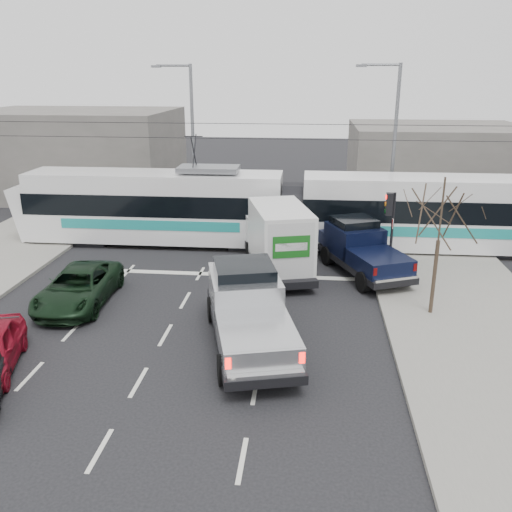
# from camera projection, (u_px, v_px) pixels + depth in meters

# --- Properties ---
(ground) EXTENTS (120.00, 120.00, 0.00)m
(ground) POSITION_uv_depth(u_px,v_px,m) (215.00, 337.00, 18.31)
(ground) COLOR black
(ground) RESTS_ON ground
(sidewalk_right) EXTENTS (6.00, 60.00, 0.15)m
(sidewalk_right) POSITION_uv_depth(u_px,v_px,m) (490.00, 348.00, 17.42)
(sidewalk_right) COLOR gray
(sidewalk_right) RESTS_ON ground
(rails) EXTENTS (60.00, 1.60, 0.03)m
(rails) POSITION_uv_depth(u_px,v_px,m) (248.00, 247.00, 27.73)
(rails) COLOR #33302D
(rails) RESTS_ON ground
(building_left) EXTENTS (14.00, 10.00, 6.00)m
(building_left) POSITION_uv_depth(u_px,v_px,m) (76.00, 153.00, 39.43)
(building_left) COLOR slate
(building_left) RESTS_ON ground
(building_right) EXTENTS (12.00, 10.00, 5.00)m
(building_right) POSITION_uv_depth(u_px,v_px,m) (436.00, 161.00, 38.98)
(building_right) COLOR slate
(building_right) RESTS_ON ground
(bare_tree) EXTENTS (2.40, 2.40, 5.00)m
(bare_tree) POSITION_uv_depth(u_px,v_px,m) (441.00, 216.00, 18.72)
(bare_tree) COLOR #47382B
(bare_tree) RESTS_ON ground
(traffic_signal) EXTENTS (0.44, 0.44, 3.60)m
(traffic_signal) POSITION_uv_depth(u_px,v_px,m) (390.00, 216.00, 22.94)
(traffic_signal) COLOR black
(traffic_signal) RESTS_ON ground
(street_lamp_near) EXTENTS (2.38, 0.25, 9.00)m
(street_lamp_near) POSITION_uv_depth(u_px,v_px,m) (391.00, 139.00, 29.17)
(street_lamp_near) COLOR slate
(street_lamp_near) RESTS_ON ground
(street_lamp_far) EXTENTS (2.38, 0.25, 9.00)m
(street_lamp_far) POSITION_uv_depth(u_px,v_px,m) (190.00, 133.00, 32.15)
(street_lamp_far) COLOR slate
(street_lamp_far) RESTS_ON ground
(catenary) EXTENTS (60.00, 0.20, 7.00)m
(catenary) POSITION_uv_depth(u_px,v_px,m) (248.00, 172.00, 26.49)
(catenary) COLOR black
(catenary) RESTS_ON ground
(tram) EXTENTS (27.13, 2.94, 5.53)m
(tram) POSITION_uv_depth(u_px,v_px,m) (291.00, 209.00, 27.31)
(tram) COLOR white
(tram) RESTS_ON ground
(silver_pickup) EXTENTS (3.86, 7.02, 2.42)m
(silver_pickup) POSITION_uv_depth(u_px,v_px,m) (248.00, 307.00, 17.72)
(silver_pickup) COLOR black
(silver_pickup) RESTS_ON ground
(box_truck) EXTENTS (3.69, 6.58, 3.12)m
(box_truck) POSITION_uv_depth(u_px,v_px,m) (278.00, 239.00, 23.88)
(box_truck) COLOR black
(box_truck) RESTS_ON ground
(navy_pickup) EXTENTS (4.02, 5.88, 2.33)m
(navy_pickup) POSITION_uv_depth(u_px,v_px,m) (361.00, 248.00, 23.91)
(navy_pickup) COLOR black
(navy_pickup) RESTS_ON ground
(green_car) EXTENTS (2.52, 5.09, 1.39)m
(green_car) POSITION_uv_depth(u_px,v_px,m) (79.00, 287.00, 20.77)
(green_car) COLOR black
(green_car) RESTS_ON ground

